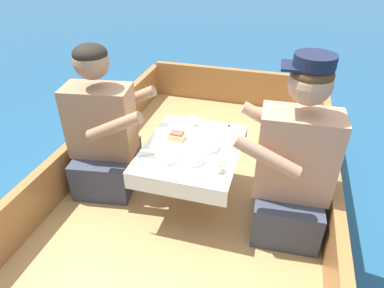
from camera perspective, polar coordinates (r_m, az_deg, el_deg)
name	(u,v)px	position (r m, az deg, el deg)	size (l,w,h in m)	color
ground_plane	(195,226)	(2.56, 0.49, -13.47)	(60.00, 60.00, 0.00)	navy
boat_deck	(195,209)	(2.44, 0.51, -10.72)	(1.73, 2.95, 0.34)	#A87F4C
gunwale_port	(82,153)	(2.54, -17.88, -1.42)	(0.06, 2.95, 0.30)	#936033
gunwale_starboard	(330,196)	(2.22, 22.04, -8.01)	(0.06, 2.95, 0.30)	#936033
bow_coaming	(234,86)	(3.46, 7.03, 9.60)	(1.61, 0.06, 0.34)	#936033
cockpit_table	(192,154)	(2.06, 0.00, -1.60)	(0.57, 0.70, 0.40)	#B2B2B7
person_port	(104,134)	(2.24, -14.50, 1.56)	(0.57, 0.51, 0.96)	#333847
person_starboard	(293,167)	(1.90, 16.47, -3.77)	(0.54, 0.46, 1.03)	#333847
plate_sandwich	(177,139)	(2.09, -2.52, 0.76)	(0.21, 0.21, 0.01)	silver
plate_bread	(209,132)	(2.17, 2.92, 1.98)	(0.16, 0.16, 0.01)	silver
sandwich	(177,136)	(2.08, -2.54, 1.40)	(0.10, 0.08, 0.05)	tan
bowl_port_near	(193,158)	(1.89, 0.13, -2.39)	(0.11, 0.11, 0.04)	silver
bowl_starboard_near	(166,156)	(1.92, -4.30, -2.01)	(0.13, 0.13, 0.04)	silver
bowl_center_far	(209,145)	(2.01, 2.78, -0.15)	(0.12, 0.12, 0.04)	silver
coffee_cup_port	(217,166)	(1.82, 4.23, -3.76)	(0.09, 0.06, 0.06)	silver
coffee_cup_starboard	(192,121)	(2.25, -0.02, 3.84)	(0.09, 0.06, 0.05)	silver
utensil_spoon_starboard	(182,162)	(1.90, -1.62, -3.09)	(0.09, 0.16, 0.01)	silver
utensil_fork_port	(231,130)	(2.21, 6.58, 2.35)	(0.09, 0.16, 0.00)	silver
utensil_knife_port	(150,154)	(1.97, -6.96, -1.74)	(0.15, 0.11, 0.00)	silver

